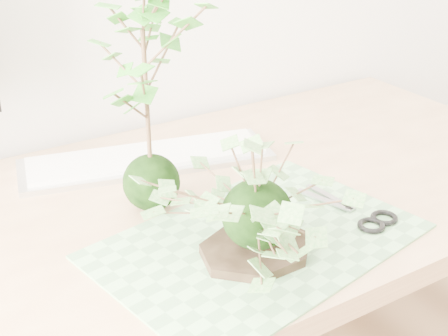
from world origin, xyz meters
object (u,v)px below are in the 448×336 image
(ivy_kokedama, at_px, (258,184))
(keyboard, at_px, (147,159))
(desk, at_px, (172,251))
(maple_kokedama, at_px, (143,45))

(ivy_kokedama, xyz_separation_m, keyboard, (0.00, 0.38, -0.11))
(desk, height_order, maple_kokedama, maple_kokedama)
(maple_kokedama, relative_size, keyboard, 0.79)
(desk, distance_m, keyboard, 0.21)
(desk, height_order, ivy_kokedama, ivy_kokedama)
(maple_kokedama, bearing_deg, ivy_kokedama, -72.17)
(ivy_kokedama, bearing_deg, desk, 102.58)
(desk, xyz_separation_m, maple_kokedama, (-0.02, 0.02, 0.37))
(desk, xyz_separation_m, ivy_kokedama, (0.04, -0.20, 0.21))
(desk, bearing_deg, keyboard, 76.45)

